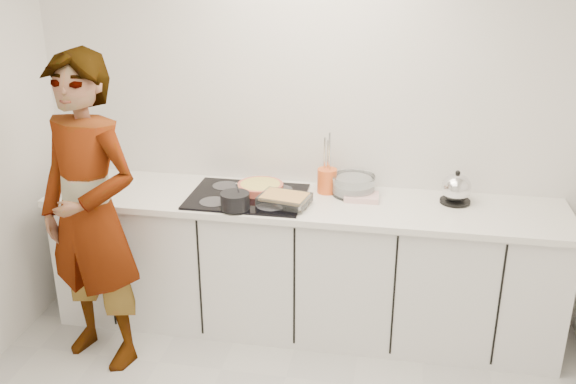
% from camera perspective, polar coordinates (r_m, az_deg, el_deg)
% --- Properties ---
extents(wall_back, '(3.60, 0.00, 2.60)m').
position_cam_1_polar(wall_back, '(4.17, 2.05, 5.89)').
color(wall_back, silver).
rests_on(wall_back, ground).
extents(base_cabinets, '(3.20, 0.58, 0.87)m').
position_cam_1_polar(base_cabinets, '(4.20, 1.24, -6.72)').
color(base_cabinets, silver).
rests_on(base_cabinets, floor).
extents(countertop, '(3.24, 0.64, 0.04)m').
position_cam_1_polar(countertop, '(4.01, 1.30, -0.99)').
color(countertop, white).
rests_on(countertop, base_cabinets).
extents(hob, '(0.72, 0.54, 0.01)m').
position_cam_1_polar(hob, '(4.05, -3.65, -0.40)').
color(hob, black).
rests_on(hob, countertop).
extents(tart_dish, '(0.36, 0.36, 0.05)m').
position_cam_1_polar(tart_dish, '(4.10, -2.47, 0.47)').
color(tart_dish, '#D05A46').
rests_on(tart_dish, hob).
extents(saucepan, '(0.23, 0.23, 0.17)m').
position_cam_1_polar(saucepan, '(3.84, -4.73, -0.78)').
color(saucepan, black).
rests_on(saucepan, hob).
extents(baking_dish, '(0.33, 0.27, 0.06)m').
position_cam_1_polar(baking_dish, '(3.90, -0.31, -0.61)').
color(baking_dish, silver).
rests_on(baking_dish, hob).
extents(mixing_bowl, '(0.31, 0.31, 0.13)m').
position_cam_1_polar(mixing_bowl, '(4.09, 5.85, 0.54)').
color(mixing_bowl, silver).
rests_on(mixing_bowl, countertop).
extents(tea_towel, '(0.22, 0.16, 0.03)m').
position_cam_1_polar(tea_towel, '(4.03, 6.56, -0.43)').
color(tea_towel, white).
rests_on(tea_towel, countertop).
extents(kettle, '(0.25, 0.25, 0.21)m').
position_cam_1_polar(kettle, '(4.06, 14.72, 0.24)').
color(kettle, black).
rests_on(kettle, countertop).
extents(utensil_crock, '(0.15, 0.15, 0.16)m').
position_cam_1_polar(utensil_crock, '(4.11, 3.49, 1.01)').
color(utensil_crock, orange).
rests_on(utensil_crock, countertop).
extents(cook, '(0.79, 0.64, 1.89)m').
position_cam_1_polar(cook, '(3.86, -17.15, -1.98)').
color(cook, silver).
rests_on(cook, floor).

